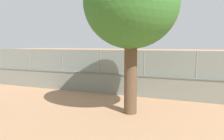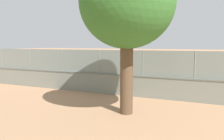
{
  "view_description": "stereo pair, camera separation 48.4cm",
  "coord_description": "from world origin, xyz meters",
  "px_view_note": "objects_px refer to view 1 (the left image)",
  "views": [
    {
      "loc": [
        -7.65,
        26.46,
        3.41
      ],
      "look_at": [
        0.37,
        9.1,
        1.27
      ],
      "focal_mm": 37.44,
      "sensor_mm": 36.0,
      "label": 1
    },
    {
      "loc": [
        -8.08,
        26.25,
        3.41
      ],
      "look_at": [
        0.37,
        9.1,
        1.27
      ],
      "focal_mm": 37.44,
      "sensor_mm": 36.0,
      "label": 2
    }
  ],
  "objects_px": {
    "tree_behind_wall_right": "(131,4)",
    "player_near_wall_returning": "(64,71)",
    "player_crossing_court": "(173,74)",
    "sports_ball": "(61,67)"
  },
  "relations": [
    {
      "from": "player_crossing_court",
      "to": "sports_ball",
      "type": "bearing_deg",
      "value": 15.43
    },
    {
      "from": "sports_ball",
      "to": "tree_behind_wall_right",
      "type": "height_order",
      "value": "tree_behind_wall_right"
    },
    {
      "from": "player_near_wall_returning",
      "to": "tree_behind_wall_right",
      "type": "height_order",
      "value": "tree_behind_wall_right"
    },
    {
      "from": "player_crossing_court",
      "to": "sports_ball",
      "type": "xyz_separation_m",
      "value": [
        9.27,
        2.56,
        0.43
      ]
    },
    {
      "from": "sports_ball",
      "to": "player_crossing_court",
      "type": "bearing_deg",
      "value": -164.57
    },
    {
      "from": "tree_behind_wall_right",
      "to": "player_near_wall_returning",
      "type": "bearing_deg",
      "value": -37.46
    },
    {
      "from": "player_near_wall_returning",
      "to": "sports_ball",
      "type": "relative_size",
      "value": 6.78
    },
    {
      "from": "player_near_wall_returning",
      "to": "sports_ball",
      "type": "bearing_deg",
      "value": 116.56
    },
    {
      "from": "sports_ball",
      "to": "player_near_wall_returning",
      "type": "bearing_deg",
      "value": -63.44
    },
    {
      "from": "player_crossing_court",
      "to": "tree_behind_wall_right",
      "type": "bearing_deg",
      "value": 86.51
    }
  ]
}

